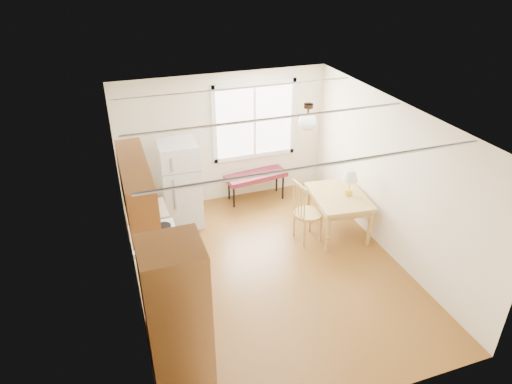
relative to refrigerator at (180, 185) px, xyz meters
name	(u,v)px	position (x,y,z in m)	size (l,w,h in m)	color
room_shell	(271,201)	(1.00, -1.81, 0.46)	(4.60, 5.60, 2.62)	#583412
kitchen_run	(161,275)	(-0.72, -2.44, 0.05)	(0.65, 3.40, 2.20)	brown
window_unit	(254,121)	(1.60, 0.67, 0.76)	(1.64, 0.05, 1.51)	white
pendant_light	(308,121)	(1.70, -1.41, 1.45)	(0.26, 0.26, 0.40)	black
refrigerator	(180,185)	(0.00, 0.00, 0.00)	(0.66, 0.68, 1.58)	silver
bench	(256,177)	(1.54, 0.41, -0.29)	(1.25, 0.60, 0.56)	maroon
dining_table	(339,200)	(2.50, -1.15, -0.16)	(1.00, 1.26, 0.73)	#A88440
chair	(303,208)	(1.81, -1.21, -0.16)	(0.49, 0.49, 1.09)	#A88440
table_lamp	(350,177)	(2.65, -1.20, 0.28)	(0.27, 0.27, 0.46)	gold
coffee_maker	(160,268)	(-0.72, -2.55, 0.24)	(0.21, 0.25, 0.35)	black
kettle	(150,256)	(-0.80, -2.21, 0.21)	(0.12, 0.12, 0.23)	red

